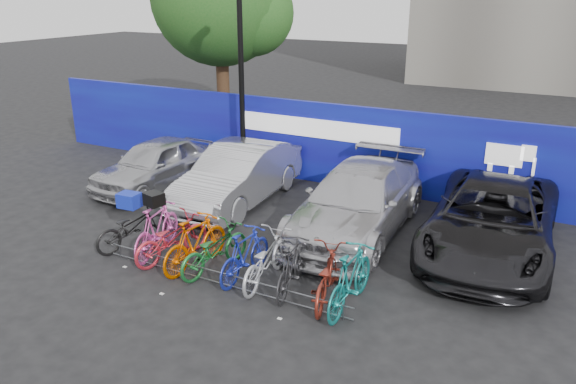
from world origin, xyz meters
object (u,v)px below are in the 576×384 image
Objects in this scene: car_1 at (239,175)px; bike_2 at (171,238)px; bike_1 at (157,229)px; bike_3 at (195,243)px; tree at (226,0)px; bike_4 at (214,249)px; bike_7 at (291,267)px; car_3 at (492,220)px; bike_5 at (245,255)px; car_0 at (155,164)px; lamppost at (241,69)px; car_2 at (358,201)px; bike_0 at (132,227)px; bike_rack at (220,278)px; bike_6 at (265,259)px; bike_9 at (350,279)px; bike_8 at (326,276)px.

car_1 is 2.54× the size of bike_2.
bike_1 is 1.01× the size of bike_3.
tree is 12.84m from bike_4.
bike_1 is at bearing -11.14° from bike_7.
bike_1 is at bearing -154.41° from car_3.
car_3 is 3.25× the size of bike_7.
car_0 is at bearing -31.85° from bike_5.
car_2 is at bearing -26.80° from lamppost.
bike_1 is 1.09× the size of bike_5.
bike_rack is at bearing -176.61° from bike_0.
bike_4 is at bearing -63.53° from lamppost.
car_1 is 6.51m from car_3.
car_1 is at bearing -55.43° from bike_7.
bike_2 is 0.98× the size of bike_6.
bike_rack is 3.03× the size of bike_4.
bike_rack is at bearing -57.55° from tree.
bike_1 is (2.94, -3.42, -0.14)m from car_0.
bike_3 is (2.34, -5.60, -2.71)m from lamppost.
bike_9 is at bearing 167.67° from bike_1.
bike_rack is at bearing 144.30° from bike_4.
bike_rack is 4.59m from car_1.
bike_1 reaches higher than bike_0.
car_1 and car_2 have the same top height.
bike_2 is at bearing -169.36° from bike_0.
bike_9 reaches higher than bike_1.
car_3 reaches higher than bike_4.
bike_rack is 1.04× the size of car_2.
car_2 is at bearing -107.85° from bike_5.
bike_0 is (-2.73, 0.55, 0.32)m from bike_rack.
car_1 is 3.95m from bike_4.
bike_0 is 0.98× the size of bike_4.
bike_4 is at bearing -13.42° from bike_8.
car_3 is at bearing -134.55° from bike_2.
bike_4 is (6.33, -10.19, -4.58)m from tree.
tree is 1.40× the size of car_3.
bike_0 is 1.06× the size of bike_7.
car_2 is 4.64m from bike_1.
bike_3 is 1.59m from bike_6.
bike_6 is (1.16, 0.07, 0.01)m from bike_4.
bike_8 is at bearing -169.14° from bike_4.
bike_6 is at bearing -171.42° from bike_5.
bike_2 reaches higher than bike_rack.
bike_rack is (3.20, -6.00, -3.11)m from lamppost.
tree is at bearing -47.44° from bike_4.
bike_2 is at bearing 163.20° from bike_rack.
bike_9 reaches higher than bike_5.
bike_0 is 2.28m from bike_4.
bike_5 is (7.06, -10.17, -4.55)m from tree.
bike_0 is 0.94× the size of bike_9.
bike_9 is (2.99, -0.04, 0.10)m from bike_4.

